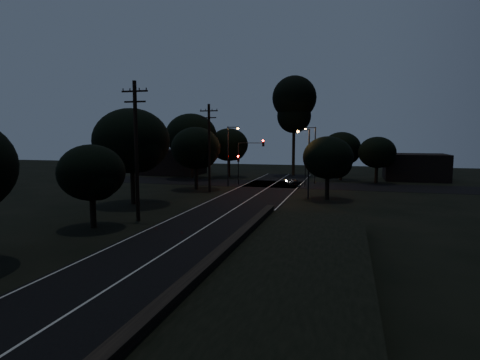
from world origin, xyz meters
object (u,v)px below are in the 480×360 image
Objects in this scene: utility_pole_mid at (136,149)px; streetlight_c at (307,158)px; utility_pole_far at (209,147)px; signal_mast at (250,154)px; signal_left at (238,164)px; car at (293,182)px; streetlight_b at (314,151)px; streetlight_a at (229,152)px; signal_right at (305,166)px; tall_pine at (294,104)px.

utility_pole_mid is 1.47× the size of streetlight_c.
utility_pole_far is 8.64m from signal_mast.
signal_left is at bearing -179.87° from signal_mast.
utility_pole_mid is 17.00m from utility_pole_far.
streetlight_c is 2.48× the size of car.
streetlight_a is at bearing -150.52° from streetlight_b.
signal_right is at bearing 131.99° from car.
signal_left is 1.36× the size of car.
signal_left is at bearing 180.00° from signal_right.
signal_left is (1.40, 7.99, -2.65)m from utility_pole_far.
car is at bearing -82.31° from tall_pine.
tall_pine is 2.24× the size of streetlight_c.
streetlight_b is 14.01m from streetlight_c.
signal_mast is at bearing 82.96° from utility_pole_mid.
signal_left is 2.26m from signal_mast.
signal_mast is (-3.91, -15.01, -7.76)m from tall_pine.
utility_pole_mid is 27.76m from car.
streetlight_a is at bearing -109.59° from signal_left.
utility_pole_far is at bearing -99.94° from signal_left.
utility_pole_far is 13.46m from car.
signal_mast is at bearing 39.77° from streetlight_a.
tall_pine is at bearing 75.38° from signal_mast.
streetlight_a is (-2.39, -1.99, 0.30)m from signal_mast.
streetlight_a is at bearing -140.23° from signal_mast.
streetlight_c reaches higher than signal_right.
car is (8.92, 25.77, -5.22)m from utility_pole_mid.
tall_pine is 2.68× the size of signal_mast.
utility_pole_mid is 19.15m from streetlight_c.
tall_pine is at bearing 73.07° from utility_pole_far.
signal_left is 1.00× the size of signal_right.
utility_pole_mid is at bearing -99.93° from tall_pine.
signal_mast is 0.78× the size of streetlight_a.
tall_pine reaches higher than streetlight_c.
streetlight_a is at bearing -110.36° from tall_pine.
streetlight_a is at bearing 88.27° from utility_pole_mid.
streetlight_a is 2.65× the size of car.
utility_pole_mid is 2.68× the size of signal_left.
car is at bearing 70.90° from utility_pole_mid.
tall_pine reaches higher than utility_pole_mid.
streetlight_b reaches higher than signal_mast.
utility_pole_mid is at bearing -93.21° from signal_left.
streetlight_a is (-6.31, -17.00, -7.47)m from tall_pine.
utility_pole_far is at bearing 170.40° from streetlight_c.
streetlight_a reaches higher than signal_left.
utility_pole_far is 16.51m from streetlight_b.
signal_left is at bearing 86.79° from utility_pole_mid.
signal_right reaches higher than car.
signal_right is 1.36× the size of car.
utility_pole_far is 6.10m from streetlight_a.
streetlight_a is at bearing 83.41° from utility_pole_far.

